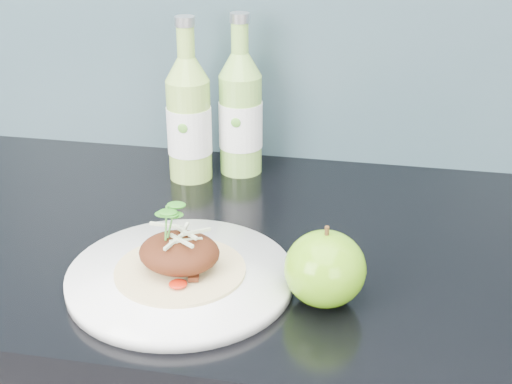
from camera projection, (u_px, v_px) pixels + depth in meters
The scene contains 5 objects.
dinner_plate at pixel (181, 277), 0.85m from camera, with size 0.32×0.32×0.02m.
pork_taco at pixel (179, 251), 0.83m from camera, with size 0.16×0.16×0.10m.
green_apple at pixel (325, 269), 0.80m from camera, with size 0.12×0.12×0.10m.
cider_bottle_left at pixel (189, 119), 1.10m from camera, with size 0.09×0.09×0.25m.
cider_bottle_right at pixel (241, 114), 1.12m from camera, with size 0.08×0.08×0.25m.
Camera 1 is at (0.20, 0.87, 1.36)m, focal length 50.00 mm.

